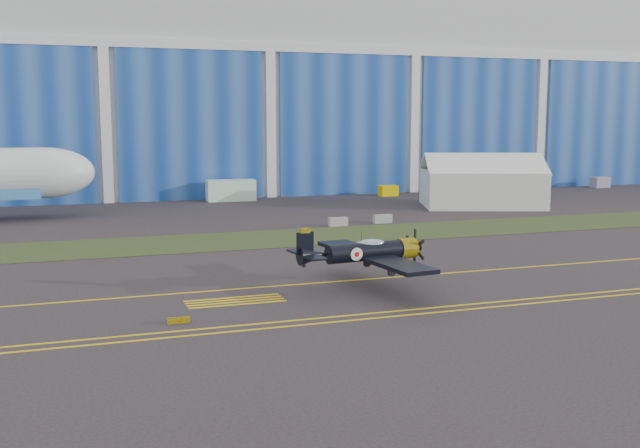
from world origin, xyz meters
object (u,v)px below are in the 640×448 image
object	(u,v)px
tent	(482,180)
shipping_container	(231,190)
tug	(388,191)
warbird	(365,252)

from	to	relation	value
tent	shipping_container	bearing A→B (deg)	169.48
tug	warbird	bearing A→B (deg)	-116.75
tent	tug	distance (m)	16.59
warbird	tug	world-z (taller)	warbird
tent	tug	world-z (taller)	tent
warbird	tug	distance (m)	58.56
shipping_container	warbird	bearing A→B (deg)	-91.18
tug	tent	bearing A→B (deg)	-69.95
warbird	tent	distance (m)	48.81
tent	warbird	bearing A→B (deg)	-110.24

